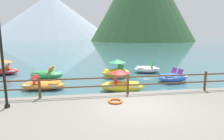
{
  "coord_description": "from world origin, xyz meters",
  "views": [
    {
      "loc": [
        -2.16,
        -7.2,
        3.24
      ],
      "look_at": [
        -0.2,
        5.0,
        0.9
      ],
      "focal_mm": 31.78,
      "sensor_mm": 36.0,
      "label": 1
    }
  ],
  "objects_px": {
    "pedal_boat_4": "(122,84)",
    "pedal_boat_1": "(46,74)",
    "pedal_boat_5": "(116,71)",
    "pedal_boat_2": "(147,69)",
    "lamp_post": "(0,37)",
    "pedal_boat_3": "(3,69)",
    "pedal_boat_0": "(173,77)",
    "life_ring": "(115,101)",
    "pedal_boat_7": "(43,85)"
  },
  "relations": [
    {
      "from": "pedal_boat_2",
      "to": "pedal_boat_4",
      "type": "xyz_separation_m",
      "value": [
        -3.14,
        -4.85,
        0.12
      ]
    },
    {
      "from": "pedal_boat_7",
      "to": "pedal_boat_5",
      "type": "bearing_deg",
      "value": 28.5
    },
    {
      "from": "pedal_boat_0",
      "to": "pedal_boat_3",
      "type": "bearing_deg",
      "value": 160.36
    },
    {
      "from": "lamp_post",
      "to": "pedal_boat_3",
      "type": "height_order",
      "value": "lamp_post"
    },
    {
      "from": "pedal_boat_0",
      "to": "pedal_boat_2",
      "type": "distance_m",
      "value": 3.25
    },
    {
      "from": "pedal_boat_3",
      "to": "lamp_post",
      "type": "bearing_deg",
      "value": -69.63
    },
    {
      "from": "pedal_boat_3",
      "to": "pedal_boat_5",
      "type": "distance_m",
      "value": 8.96
    },
    {
      "from": "pedal_boat_1",
      "to": "pedal_boat_3",
      "type": "bearing_deg",
      "value": 149.65
    },
    {
      "from": "pedal_boat_0",
      "to": "pedal_boat_2",
      "type": "height_order",
      "value": "pedal_boat_0"
    },
    {
      "from": "pedal_boat_3",
      "to": "pedal_boat_4",
      "type": "distance_m",
      "value": 10.25
    },
    {
      "from": "pedal_boat_3",
      "to": "pedal_boat_1",
      "type": "bearing_deg",
      "value": -30.35
    },
    {
      "from": "pedal_boat_0",
      "to": "pedal_boat_4",
      "type": "xyz_separation_m",
      "value": [
        -3.84,
        -1.67,
        0.12
      ]
    },
    {
      "from": "pedal_boat_0",
      "to": "pedal_boat_7",
      "type": "height_order",
      "value": "pedal_boat_0"
    },
    {
      "from": "pedal_boat_4",
      "to": "pedal_boat_7",
      "type": "relative_size",
      "value": 0.96
    },
    {
      "from": "lamp_post",
      "to": "pedal_boat_4",
      "type": "distance_m",
      "value": 6.34
    },
    {
      "from": "pedal_boat_5",
      "to": "pedal_boat_7",
      "type": "bearing_deg",
      "value": -151.5
    },
    {
      "from": "pedal_boat_4",
      "to": "lamp_post",
      "type": "bearing_deg",
      "value": -152.27
    },
    {
      "from": "pedal_boat_1",
      "to": "pedal_boat_2",
      "type": "xyz_separation_m",
      "value": [
        7.79,
        0.98,
        -0.02
      ]
    },
    {
      "from": "pedal_boat_1",
      "to": "pedal_boat_2",
      "type": "height_order",
      "value": "pedal_boat_1"
    },
    {
      "from": "pedal_boat_1",
      "to": "pedal_boat_4",
      "type": "bearing_deg",
      "value": -39.72
    },
    {
      "from": "pedal_boat_4",
      "to": "pedal_boat_5",
      "type": "bearing_deg",
      "value": 84.38
    },
    {
      "from": "pedal_boat_1",
      "to": "pedal_boat_5",
      "type": "relative_size",
      "value": 1.09
    },
    {
      "from": "pedal_boat_1",
      "to": "pedal_boat_5",
      "type": "distance_m",
      "value": 5.03
    },
    {
      "from": "lamp_post",
      "to": "pedal_boat_1",
      "type": "bearing_deg",
      "value": 86.3
    },
    {
      "from": "pedal_boat_1",
      "to": "pedal_boat_3",
      "type": "relative_size",
      "value": 1.08
    },
    {
      "from": "pedal_boat_5",
      "to": "pedal_boat_2",
      "type": "bearing_deg",
      "value": 21.3
    },
    {
      "from": "pedal_boat_0",
      "to": "pedal_boat_5",
      "type": "relative_size",
      "value": 1.04
    },
    {
      "from": "pedal_boat_7",
      "to": "pedal_boat_1",
      "type": "bearing_deg",
      "value": 94.87
    },
    {
      "from": "pedal_boat_5",
      "to": "pedal_boat_0",
      "type": "bearing_deg",
      "value": -31.2
    },
    {
      "from": "life_ring",
      "to": "pedal_boat_3",
      "type": "height_order",
      "value": "pedal_boat_3"
    },
    {
      "from": "pedal_boat_0",
      "to": "pedal_boat_1",
      "type": "height_order",
      "value": "pedal_boat_1"
    },
    {
      "from": "pedal_boat_4",
      "to": "pedal_boat_5",
      "type": "height_order",
      "value": "pedal_boat_5"
    },
    {
      "from": "pedal_boat_4",
      "to": "pedal_boat_7",
      "type": "distance_m",
      "value": 4.58
    },
    {
      "from": "life_ring",
      "to": "pedal_boat_0",
      "type": "relative_size",
      "value": 0.25
    },
    {
      "from": "life_ring",
      "to": "lamp_post",
      "type": "bearing_deg",
      "value": 178.8
    },
    {
      "from": "pedal_boat_1",
      "to": "pedal_boat_7",
      "type": "xyz_separation_m",
      "value": [
        0.23,
        -2.7,
        -0.06
      ]
    },
    {
      "from": "pedal_boat_0",
      "to": "life_ring",
      "type": "bearing_deg",
      "value": -136.66
    },
    {
      "from": "pedal_boat_3",
      "to": "pedal_boat_0",
      "type": "bearing_deg",
      "value": -19.64
    },
    {
      "from": "pedal_boat_4",
      "to": "pedal_boat_7",
      "type": "bearing_deg",
      "value": 165.26
    },
    {
      "from": "life_ring",
      "to": "pedal_boat_2",
      "type": "relative_size",
      "value": 0.27
    },
    {
      "from": "pedal_boat_4",
      "to": "pedal_boat_0",
      "type": "bearing_deg",
      "value": 23.53
    },
    {
      "from": "pedal_boat_2",
      "to": "pedal_boat_7",
      "type": "distance_m",
      "value": 8.41
    },
    {
      "from": "life_ring",
      "to": "pedal_boat_7",
      "type": "relative_size",
      "value": 0.23
    },
    {
      "from": "life_ring",
      "to": "pedal_boat_0",
      "type": "height_order",
      "value": "pedal_boat_0"
    },
    {
      "from": "pedal_boat_0",
      "to": "pedal_boat_7",
      "type": "bearing_deg",
      "value": -176.5
    },
    {
      "from": "pedal_boat_4",
      "to": "pedal_boat_1",
      "type": "bearing_deg",
      "value": 140.28
    },
    {
      "from": "lamp_post",
      "to": "pedal_boat_4",
      "type": "bearing_deg",
      "value": 27.73
    },
    {
      "from": "pedal_boat_3",
      "to": "pedal_boat_4",
      "type": "height_order",
      "value": "pedal_boat_4"
    },
    {
      "from": "pedal_boat_3",
      "to": "pedal_boat_7",
      "type": "distance_m",
      "value": 6.2
    },
    {
      "from": "pedal_boat_0",
      "to": "pedal_boat_5",
      "type": "bearing_deg",
      "value": 148.8
    }
  ]
}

